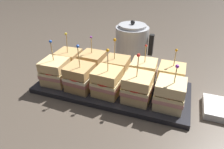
{
  "coord_description": "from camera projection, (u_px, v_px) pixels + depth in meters",
  "views": [
    {
      "loc": [
        0.21,
        -0.59,
        0.44
      ],
      "look_at": [
        0.0,
        0.0,
        0.07
      ],
      "focal_mm": 32.0,
      "sensor_mm": 36.0,
      "label": 1
    }
  ],
  "objects": [
    {
      "name": "sandwich_back_far_right",
      "position": [
        171.0,
        78.0,
        0.71
      ],
      "size": [
        0.09,
        0.09,
        0.16
      ],
      "color": "tan",
      "rests_on": "serving_platter"
    },
    {
      "name": "sandwich_back_right",
      "position": [
        143.0,
        73.0,
        0.75
      ],
      "size": [
        0.1,
        0.1,
        0.16
      ],
      "color": "#DBB77A",
      "rests_on": "serving_platter"
    },
    {
      "name": "sandwich_front_center",
      "position": [
        108.0,
        82.0,
        0.69
      ],
      "size": [
        0.1,
        0.1,
        0.17
      ],
      "color": "tan",
      "rests_on": "serving_platter"
    },
    {
      "name": "serving_platter",
      "position": [
        112.0,
        88.0,
        0.76
      ],
      "size": [
        0.57,
        0.24,
        0.02
      ],
      "color": "#232328",
      "rests_on": "ground_plane"
    },
    {
      "name": "kettle_steel",
      "position": [
        133.0,
        43.0,
        0.94
      ],
      "size": [
        0.18,
        0.15,
        0.2
      ],
      "color": "#B7BABF",
      "rests_on": "ground_plane"
    },
    {
      "name": "sandwich_front_far_right",
      "position": [
        170.0,
        94.0,
        0.63
      ],
      "size": [
        0.09,
        0.09,
        0.16
      ],
      "color": "beige",
      "rests_on": "serving_platter"
    },
    {
      "name": "sandwich_back_left",
      "position": [
        93.0,
        64.0,
        0.81
      ],
      "size": [
        0.1,
        0.1,
        0.16
      ],
      "color": "tan",
      "rests_on": "serving_platter"
    },
    {
      "name": "ground_plane",
      "position": [
        112.0,
        90.0,
        0.76
      ],
      "size": [
        6.0,
        6.0,
        0.0
      ],
      "primitive_type": "plane",
      "color": "#4C4238"
    },
    {
      "name": "sandwich_front_left",
      "position": [
        80.0,
        77.0,
        0.72
      ],
      "size": [
        0.1,
        0.1,
        0.18
      ],
      "color": "tan",
      "rests_on": "serving_platter"
    },
    {
      "name": "sandwich_back_center",
      "position": [
        116.0,
        69.0,
        0.77
      ],
      "size": [
        0.09,
        0.09,
        0.17
      ],
      "color": "tan",
      "rests_on": "serving_platter"
    },
    {
      "name": "sandwich_front_right",
      "position": [
        137.0,
        88.0,
        0.66
      ],
      "size": [
        0.1,
        0.1,
        0.17
      ],
      "color": "#DBB77A",
      "rests_on": "serving_platter"
    },
    {
      "name": "napkin_stack",
      "position": [
        222.0,
        110.0,
        0.65
      ],
      "size": [
        0.12,
        0.12,
        0.02
      ],
      "color": "white",
      "rests_on": "ground_plane"
    },
    {
      "name": "sandwich_front_far_left",
      "position": [
        55.0,
        72.0,
        0.75
      ],
      "size": [
        0.1,
        0.1,
        0.17
      ],
      "color": "#DBB77A",
      "rests_on": "serving_platter"
    },
    {
      "name": "sandwich_back_far_left",
      "position": [
        69.0,
        61.0,
        0.83
      ],
      "size": [
        0.09,
        0.09,
        0.17
      ],
      "color": "tan",
      "rests_on": "serving_platter"
    }
  ]
}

